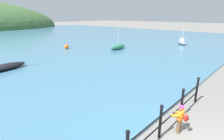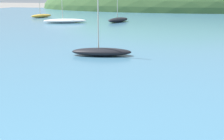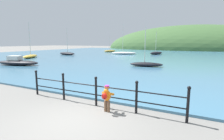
# 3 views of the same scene
# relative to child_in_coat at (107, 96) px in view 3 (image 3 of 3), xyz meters

# --- Properties ---
(ground_plane) EXTENTS (200.00, 200.00, 0.00)m
(ground_plane) POSITION_rel_child_in_coat_xyz_m (-0.60, -1.12, -0.61)
(ground_plane) COLOR slate
(water) EXTENTS (80.00, 60.00, 0.10)m
(water) POSITION_rel_child_in_coat_xyz_m (-0.60, 30.88, -0.56)
(water) COLOR teal
(water) RESTS_ON ground
(far_hillside) EXTENTS (62.55, 34.40, 17.19)m
(far_hillside) POSITION_rel_child_in_coat_xyz_m (-0.60, 64.41, -0.61)
(far_hillside) COLOR #3D6033
(far_hillside) RESTS_ON ground
(iron_railing) EXTENTS (6.94, 0.12, 1.21)m
(iron_railing) POSITION_rel_child_in_coat_xyz_m (-0.69, 0.38, 0.04)
(iron_railing) COLOR black
(iron_railing) RESTS_ON ground
(child_in_coat) EXTENTS (0.38, 0.53, 1.00)m
(child_in_coat) POSITION_rel_child_in_coat_xyz_m (0.00, 0.00, 0.00)
(child_in_coat) COLOR brown
(child_in_coat) RESTS_ON ground
(boat_green_fishing) EXTENTS (3.48, 4.64, 5.53)m
(boat_green_fishing) POSITION_rel_child_in_coat_xyz_m (-21.00, 13.40, -0.24)
(boat_green_fishing) COLOR gold
(boat_green_fishing) RESTS_ON water
(boat_far_left) EXTENTS (2.57, 3.45, 4.19)m
(boat_far_left) POSITION_rel_child_in_coat_xyz_m (-17.43, 33.88, -0.24)
(boat_far_left) COLOR gold
(boat_far_left) RESTS_ON water
(boat_nearest_quay) EXTENTS (5.27, 3.17, 6.06)m
(boat_nearest_quay) POSITION_rel_child_in_coat_xyz_m (-10.99, 27.72, -0.24)
(boat_nearest_quay) COLOR silver
(boat_nearest_quay) RESTS_ON water
(boat_twin_mast) EXTENTS (3.47, 1.58, 4.10)m
(boat_twin_mast) POSITION_rel_child_in_coat_xyz_m (-1.89, 11.96, -0.27)
(boat_twin_mast) COLOR black
(boat_twin_mast) RESTS_ON water
(boat_far_right) EXTENTS (5.07, 2.68, 1.00)m
(boat_far_right) POSITION_rel_child_in_coat_xyz_m (-14.60, 6.73, -0.18)
(boat_far_right) COLOR black
(boat_far_right) RESTS_ON water
(boat_mid_harbor) EXTENTS (2.55, 3.77, 4.54)m
(boat_mid_harbor) POSITION_rel_child_in_coat_xyz_m (-4.94, 30.03, -0.20)
(boat_mid_harbor) COLOR black
(boat_mid_harbor) RESTS_ON water
(boat_red_dinghy) EXTENTS (4.31, 2.04, 5.09)m
(boat_red_dinghy) POSITION_rel_child_in_coat_xyz_m (-20.17, 21.02, -0.22)
(boat_red_dinghy) COLOR black
(boat_red_dinghy) RESTS_ON water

